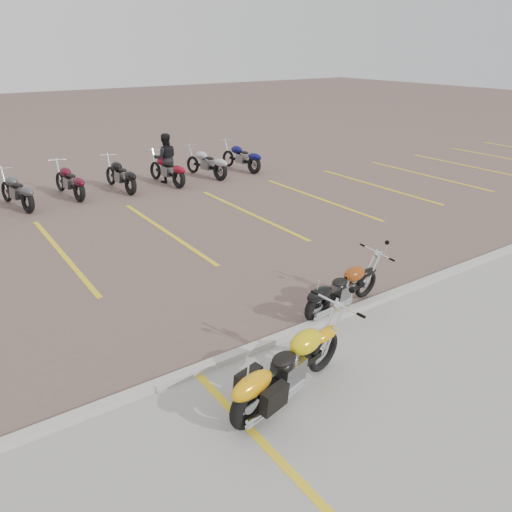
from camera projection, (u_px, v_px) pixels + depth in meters
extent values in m
plane|color=brown|center=(249.00, 287.00, 10.28)|extent=(100.00, 100.00, 0.00)
cube|color=#9E9B93|center=(430.00, 407.00, 6.87)|extent=(60.00, 5.00, 0.01)
cube|color=#ADAAA3|center=(312.00, 326.00, 8.74)|extent=(60.00, 0.18, 0.12)
cube|color=gold|center=(301.00, 483.00, 5.66)|extent=(0.12, 5.00, 0.00)
torus|color=black|center=(321.00, 352.00, 7.52)|extent=(0.68, 0.27, 0.67)
torus|color=black|center=(249.00, 405.00, 6.42)|extent=(0.74, 0.34, 0.71)
cube|color=black|center=(288.00, 373.00, 6.95)|extent=(1.34, 0.43, 0.10)
cube|color=slate|center=(286.00, 371.00, 6.89)|extent=(0.50, 0.40, 0.35)
ellipsoid|color=#DDBF0B|center=(302.00, 341.00, 7.00)|extent=(0.66, 0.46, 0.31)
ellipsoid|color=black|center=(280.00, 358.00, 6.69)|extent=(0.46, 0.36, 0.12)
torus|color=black|center=(364.00, 284.00, 9.73)|extent=(0.58, 0.16, 0.58)
torus|color=black|center=(316.00, 307.00, 8.90)|extent=(0.63, 0.22, 0.61)
cube|color=black|center=(341.00, 293.00, 9.30)|extent=(1.16, 0.24, 0.09)
cube|color=slate|center=(340.00, 291.00, 9.25)|extent=(0.40, 0.31, 0.30)
ellipsoid|color=black|center=(351.00, 273.00, 9.32)|extent=(0.54, 0.34, 0.27)
ellipsoid|color=black|center=(337.00, 281.00, 9.09)|extent=(0.37, 0.27, 0.11)
imported|color=black|center=(166.00, 158.00, 17.70)|extent=(1.02, 0.91, 1.74)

